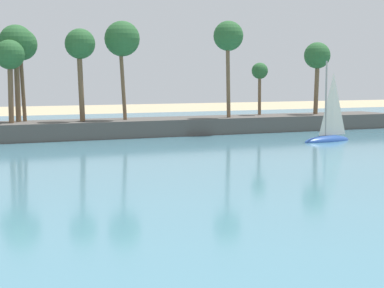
% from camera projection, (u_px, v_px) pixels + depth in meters
% --- Properties ---
extents(sea, '(220.00, 89.71, 0.06)m').
position_uv_depth(sea, '(0.00, 147.00, 56.75)').
color(sea, teal).
rests_on(sea, ground).
extents(sailboat_near_shore, '(5.93, 2.66, 8.29)m').
position_uv_depth(sailboat_near_shore, '(328.00, 133.00, 61.22)').
color(sailboat_near_shore, '#234793').
rests_on(sailboat_near_shore, sea).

